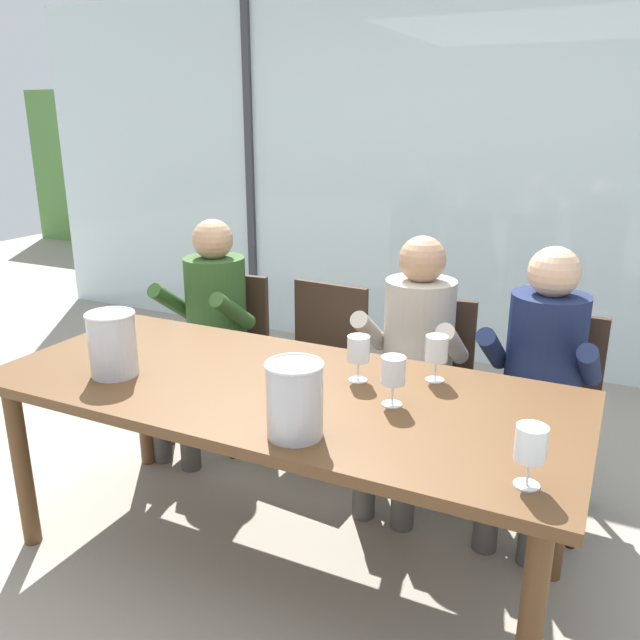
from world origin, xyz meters
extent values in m
plane|color=#9E9384|center=(0.00, 1.00, 0.00)|extent=(14.00, 14.00, 0.00)
cube|color=silver|center=(0.00, 2.53, 1.30)|extent=(7.37, 0.03, 2.60)
cube|color=#38383D|center=(-1.66, 2.51, 1.30)|extent=(0.06, 0.06, 2.60)
cube|color=#568942|center=(0.00, 5.95, 1.03)|extent=(13.37, 2.40, 2.05)
cube|color=brown|center=(0.00, 0.00, 0.73)|extent=(2.17, 0.92, 0.04)
cylinder|color=brown|center=(-0.99, -0.36, 0.36)|extent=(0.07, 0.07, 0.71)
cylinder|color=brown|center=(0.99, -0.36, 0.36)|extent=(0.07, 0.07, 0.71)
cylinder|color=brown|center=(-0.99, 0.36, 0.36)|extent=(0.07, 0.07, 0.71)
cylinder|color=brown|center=(0.99, 0.36, 0.36)|extent=(0.07, 0.07, 0.71)
cube|color=#332319|center=(-0.82, 0.77, 0.44)|extent=(0.47, 0.47, 0.03)
cube|color=#332319|center=(-0.83, 0.97, 0.67)|extent=(0.42, 0.06, 0.42)
cylinder|color=#332319|center=(-1.00, 0.56, 0.22)|extent=(0.04, 0.04, 0.43)
cylinder|color=#332319|center=(-0.62, 0.59, 0.22)|extent=(0.04, 0.04, 0.43)
cylinder|color=#332319|center=(-1.02, 0.94, 0.22)|extent=(0.04, 0.04, 0.43)
cylinder|color=#332319|center=(-0.64, 0.97, 0.22)|extent=(0.04, 0.04, 0.43)
cube|color=#332319|center=(-0.27, 0.80, 0.44)|extent=(0.47, 0.47, 0.03)
cube|color=#332319|center=(-0.26, 1.00, 0.67)|extent=(0.42, 0.07, 0.42)
cylinder|color=#332319|center=(-0.48, 0.63, 0.22)|extent=(0.04, 0.04, 0.43)
cylinder|color=#332319|center=(-0.10, 0.60, 0.22)|extent=(0.04, 0.04, 0.43)
cylinder|color=#332319|center=(-0.45, 1.01, 0.22)|extent=(0.04, 0.04, 0.43)
cylinder|color=#332319|center=(-0.07, 0.98, 0.22)|extent=(0.04, 0.04, 0.43)
cube|color=#332319|center=(0.31, 0.77, 0.44)|extent=(0.48, 0.48, 0.03)
cube|color=#332319|center=(0.29, 0.97, 0.67)|extent=(0.42, 0.08, 0.42)
cylinder|color=#332319|center=(0.14, 0.56, 0.22)|extent=(0.04, 0.04, 0.43)
cylinder|color=#332319|center=(0.52, 0.60, 0.22)|extent=(0.04, 0.04, 0.43)
cylinder|color=#332319|center=(0.10, 0.94, 0.22)|extent=(0.04, 0.04, 0.43)
cylinder|color=#332319|center=(0.48, 0.98, 0.22)|extent=(0.04, 0.04, 0.43)
cube|color=#332319|center=(0.85, 0.78, 0.44)|extent=(0.45, 0.45, 0.03)
cube|color=#332319|center=(0.86, 0.98, 0.67)|extent=(0.42, 0.05, 0.42)
cylinder|color=#332319|center=(0.65, 0.59, 0.22)|extent=(0.04, 0.04, 0.43)
cylinder|color=#332319|center=(1.03, 0.58, 0.22)|extent=(0.04, 0.04, 0.43)
cylinder|color=#332319|center=(0.67, 0.97, 0.22)|extent=(0.04, 0.04, 0.43)
cylinder|color=#332319|center=(1.05, 0.96, 0.22)|extent=(0.04, 0.04, 0.43)
cylinder|color=#2D5123|center=(-0.84, 0.81, 0.74)|extent=(0.32, 0.32, 0.52)
sphere|color=tan|center=(-0.84, 0.81, 1.09)|extent=(0.21, 0.21, 0.21)
cube|color=#47423D|center=(-0.93, 0.61, 0.48)|extent=(0.13, 0.40, 0.13)
cube|color=#47423D|center=(-0.75, 0.61, 0.48)|extent=(0.13, 0.40, 0.13)
cylinder|color=#47423D|center=(-0.93, 0.41, 0.23)|extent=(0.10, 0.10, 0.46)
cylinder|color=#47423D|center=(-0.75, 0.41, 0.23)|extent=(0.10, 0.10, 0.46)
cylinder|color=#2D5123|center=(-1.03, 0.69, 0.76)|extent=(0.08, 0.32, 0.26)
cylinder|color=#2D5123|center=(-0.65, 0.69, 0.76)|extent=(0.08, 0.32, 0.26)
cylinder|color=#B7AD9E|center=(0.28, 0.81, 0.74)|extent=(0.32, 0.32, 0.52)
sphere|color=tan|center=(0.28, 0.81, 1.09)|extent=(0.21, 0.21, 0.21)
cube|color=#47423D|center=(0.19, 0.61, 0.48)|extent=(0.13, 0.40, 0.13)
cube|color=#47423D|center=(0.37, 0.61, 0.48)|extent=(0.13, 0.40, 0.13)
cylinder|color=#47423D|center=(0.18, 0.41, 0.23)|extent=(0.10, 0.10, 0.46)
cylinder|color=#47423D|center=(0.36, 0.41, 0.23)|extent=(0.10, 0.10, 0.46)
cylinder|color=#B7AD9E|center=(0.09, 0.69, 0.76)|extent=(0.08, 0.33, 0.26)
cylinder|color=#B7AD9E|center=(0.47, 0.69, 0.76)|extent=(0.08, 0.33, 0.26)
cylinder|color=#192347|center=(0.83, 0.81, 0.74)|extent=(0.34, 0.34, 0.52)
sphere|color=#DBAD89|center=(0.83, 0.81, 1.09)|extent=(0.21, 0.21, 0.21)
cube|color=#47423D|center=(0.73, 0.62, 0.48)|extent=(0.16, 0.41, 0.13)
cube|color=#47423D|center=(0.91, 0.61, 0.48)|extent=(0.16, 0.41, 0.13)
cylinder|color=#47423D|center=(0.72, 0.42, 0.23)|extent=(0.10, 0.10, 0.46)
cylinder|color=#47423D|center=(0.90, 0.41, 0.23)|extent=(0.10, 0.10, 0.46)
cylinder|color=#192347|center=(0.63, 0.70, 0.76)|extent=(0.10, 0.33, 0.26)
cylinder|color=#192347|center=(1.01, 0.68, 0.76)|extent=(0.10, 0.33, 0.26)
cylinder|color=#B7B7BC|center=(0.24, -0.32, 0.87)|extent=(0.17, 0.17, 0.23)
torus|color=silver|center=(0.24, -0.32, 0.99)|extent=(0.18, 0.18, 0.01)
cylinder|color=#B7B7BC|center=(-0.61, -0.19, 0.87)|extent=(0.18, 0.18, 0.24)
torus|color=silver|center=(-0.61, -0.19, 0.99)|extent=(0.19, 0.19, 0.01)
cylinder|color=silver|center=(0.50, 0.29, 0.76)|extent=(0.07, 0.07, 0.00)
cylinder|color=silver|center=(0.50, 0.29, 0.79)|extent=(0.01, 0.01, 0.07)
cylinder|color=silver|center=(0.50, 0.29, 0.88)|extent=(0.08, 0.08, 0.09)
cylinder|color=maroon|center=(0.50, 0.29, 0.85)|extent=(0.07, 0.07, 0.04)
cylinder|color=silver|center=(0.25, 0.17, 0.76)|extent=(0.07, 0.07, 0.00)
cylinder|color=silver|center=(0.25, 0.17, 0.79)|extent=(0.01, 0.01, 0.07)
cylinder|color=silver|center=(0.25, 0.17, 0.88)|extent=(0.08, 0.08, 0.09)
cylinder|color=silver|center=(0.12, -0.15, 0.76)|extent=(0.07, 0.07, 0.00)
cylinder|color=silver|center=(0.12, -0.15, 0.79)|extent=(0.01, 0.01, 0.07)
cylinder|color=silver|center=(0.12, -0.15, 0.88)|extent=(0.08, 0.08, 0.09)
cylinder|color=#560C1E|center=(0.12, -0.15, 0.85)|extent=(0.07, 0.07, 0.04)
cylinder|color=silver|center=(0.43, 0.02, 0.76)|extent=(0.07, 0.07, 0.00)
cylinder|color=silver|center=(0.43, 0.02, 0.79)|extent=(0.01, 0.01, 0.07)
cylinder|color=silver|center=(0.43, 0.02, 0.88)|extent=(0.08, 0.08, 0.09)
cylinder|color=silver|center=(0.93, -0.30, 0.76)|extent=(0.07, 0.07, 0.00)
cylinder|color=silver|center=(0.93, -0.30, 0.79)|extent=(0.01, 0.01, 0.07)
cylinder|color=silver|center=(0.93, -0.30, 0.88)|extent=(0.08, 0.08, 0.09)
cylinder|color=#560C1E|center=(0.93, -0.30, 0.85)|extent=(0.07, 0.07, 0.04)
camera|label=1|loc=(1.09, -1.89, 1.69)|focal=36.10mm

